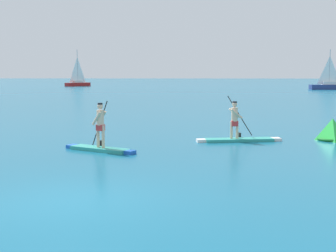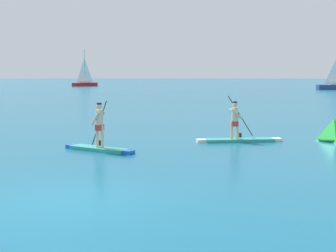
{
  "view_description": "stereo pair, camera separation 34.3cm",
  "coord_description": "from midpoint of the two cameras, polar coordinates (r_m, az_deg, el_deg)",
  "views": [
    {
      "loc": [
        2.57,
        -10.07,
        2.84
      ],
      "look_at": [
        1.72,
        8.78,
        0.67
      ],
      "focal_mm": 49.7,
      "sensor_mm": 36.0,
      "label": 1
    },
    {
      "loc": [
        2.91,
        -10.05,
        2.84
      ],
      "look_at": [
        1.72,
        8.78,
        0.67
      ],
      "focal_mm": 49.7,
      "sensor_mm": 36.0,
      "label": 2
    }
  ],
  "objects": [
    {
      "name": "race_marker_buoy",
      "position": [
        20.73,
        20.08,
        -0.61
      ],
      "size": [
        1.25,
        1.25,
        0.93
      ],
      "color": "green",
      "rests_on": "ground"
    },
    {
      "name": "paddleboarder_mid_center",
      "position": [
        17.16,
        -7.88,
        -1.8
      ],
      "size": [
        2.8,
        1.74,
        1.83
      ],
      "rotation": [
        0.0,
        0.0,
        2.65
      ],
      "color": "teal",
      "rests_on": "ground"
    },
    {
      "name": "paddleboarder_far_right",
      "position": [
        19.49,
        9.14,
        -1.02
      ],
      "size": [
        3.58,
        1.13,
        1.9
      ],
      "rotation": [
        0.0,
        0.0,
        0.17
      ],
      "color": "teal",
      "rests_on": "ground"
    },
    {
      "name": "ground",
      "position": [
        10.81,
        -11.35,
        -8.83
      ],
      "size": [
        440.0,
        440.0,
        0.0
      ],
      "primitive_type": "plane",
      "color": "#145B7A"
    },
    {
      "name": "sailboat_left_horizon",
      "position": [
        100.29,
        -10.06,
        5.36
      ],
      "size": [
        4.65,
        5.43,
        7.69
      ],
      "rotation": [
        0.0,
        0.0,
        0.91
      ],
      "color": "#A51E1E",
      "rests_on": "ground"
    },
    {
      "name": "sailboat_right_horizon",
      "position": [
        82.99,
        20.06,
        4.76
      ],
      "size": [
        6.47,
        2.14,
        6.72
      ],
      "rotation": [
        0.0,
        0.0,
        3.23
      ],
      "color": "navy",
      "rests_on": "ground"
    }
  ]
}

